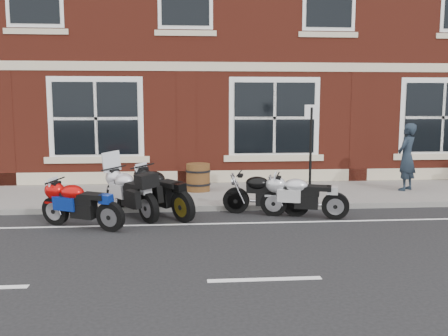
{
  "coord_description": "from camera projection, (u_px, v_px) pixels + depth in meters",
  "views": [
    {
      "loc": [
        -1.12,
        -9.59,
        2.48
      ],
      "look_at": [
        -0.18,
        1.6,
        0.94
      ],
      "focal_mm": 40.0,
      "sensor_mm": 36.0,
      "label": 1
    }
  ],
  "objects": [
    {
      "name": "ground",
      "position": [
        240.0,
        226.0,
        9.9
      ],
      "size": [
        80.0,
        80.0,
        0.0
      ],
      "primitive_type": "plane",
      "color": "black",
      "rests_on": "ground"
    },
    {
      "name": "sidewalk",
      "position": [
        227.0,
        195.0,
        12.85
      ],
      "size": [
        30.0,
        3.0,
        0.12
      ],
      "primitive_type": "cube",
      "color": "slate",
      "rests_on": "ground"
    },
    {
      "name": "kerb",
      "position": [
        233.0,
        208.0,
        11.29
      ],
      "size": [
        30.0,
        0.16,
        0.12
      ],
      "primitive_type": "cube",
      "color": "slate",
      "rests_on": "ground"
    },
    {
      "name": "pub_building",
      "position": [
        210.0,
        9.0,
        19.45
      ],
      "size": [
        24.0,
        12.0,
        12.0
      ],
      "primitive_type": "cube",
      "color": "maroon",
      "rests_on": "ground"
    },
    {
      "name": "moto_touring_silver",
      "position": [
        131.0,
        191.0,
        10.68
      ],
      "size": [
        1.27,
        1.77,
        1.36
      ],
      "rotation": [
        0.0,
        0.0,
        0.6
      ],
      "color": "black",
      "rests_on": "ground"
    },
    {
      "name": "moto_sport_red",
      "position": [
        81.0,
        203.0,
        9.69
      ],
      "size": [
        1.74,
        0.99,
        0.86
      ],
      "rotation": [
        0.0,
        0.0,
        1.09
      ],
      "color": "black",
      "rests_on": "ground"
    },
    {
      "name": "moto_sport_black",
      "position": [
        162.0,
        190.0,
        10.71
      ],
      "size": [
        1.38,
        1.79,
        0.96
      ],
      "rotation": [
        0.0,
        0.0,
        0.64
      ],
      "color": "black",
      "rests_on": "ground"
    },
    {
      "name": "moto_sport_silver",
      "position": [
        303.0,
        195.0,
        10.56
      ],
      "size": [
        1.81,
        0.69,
        0.84
      ],
      "rotation": [
        0.0,
        0.0,
        1.25
      ],
      "color": "black",
      "rests_on": "ground"
    },
    {
      "name": "moto_naked_black",
      "position": [
        264.0,
        192.0,
        10.82
      ],
      "size": [
        1.83,
        0.68,
        0.85
      ],
      "rotation": [
        0.0,
        0.0,
        1.27
      ],
      "color": "black",
      "rests_on": "ground"
    },
    {
      "name": "pedestrian_left",
      "position": [
        407.0,
        157.0,
        13.02
      ],
      "size": [
        0.76,
        0.74,
        1.77
      ],
      "primitive_type": "imported",
      "rotation": [
        0.0,
        0.0,
        3.86
      ],
      "color": "#19232E",
      "rests_on": "sidewalk"
    },
    {
      "name": "barrel_planter",
      "position": [
        198.0,
        177.0,
        13.0
      ],
      "size": [
        0.64,
        0.64,
        0.72
      ],
      "color": "#4A2B13",
      "rests_on": "sidewalk"
    },
    {
      "name": "parking_sign",
      "position": [
        311.0,
        147.0,
        11.38
      ],
      "size": [
        0.32,
        0.06,
        2.25
      ],
      "rotation": [
        0.0,
        0.0,
        0.03
      ],
      "color": "black",
      "rests_on": "sidewalk"
    }
  ]
}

